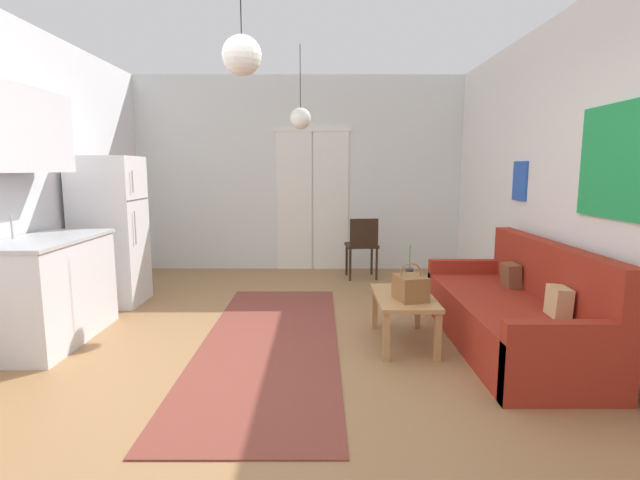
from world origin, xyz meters
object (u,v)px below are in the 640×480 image
(coffee_table, at_px, (404,302))
(accent_chair, at_px, (362,244))
(pendant_lamp_near, at_px, (242,55))
(refrigerator, at_px, (110,231))
(couch, at_px, (516,315))
(bamboo_vase, at_px, (409,277))
(handbag, at_px, (410,287))
(pendant_lamp_far, at_px, (300,118))

(coffee_table, bearing_deg, accent_chair, 93.31)
(accent_chair, relative_size, pendant_lamp_near, 1.17)
(refrigerator, bearing_deg, coffee_table, -22.43)
(couch, height_order, pendant_lamp_near, pendant_lamp_near)
(bamboo_vase, distance_m, accent_chair, 2.16)
(couch, xyz_separation_m, handbag, (-0.91, -0.06, 0.25))
(coffee_table, distance_m, refrigerator, 3.31)
(handbag, distance_m, pendant_lamp_far, 2.40)
(couch, relative_size, refrigerator, 1.32)
(bamboo_vase, relative_size, accent_chair, 0.47)
(accent_chair, relative_size, pendant_lamp_far, 0.93)
(handbag, distance_m, pendant_lamp_near, 2.19)
(bamboo_vase, relative_size, pendant_lamp_near, 0.55)
(handbag, height_order, accent_chair, accent_chair)
(handbag, distance_m, accent_chair, 2.59)
(coffee_table, xyz_separation_m, handbag, (0.03, -0.14, 0.17))
(pendant_lamp_far, bearing_deg, accent_chair, 51.35)
(couch, bearing_deg, refrigerator, 161.46)
(bamboo_vase, distance_m, refrigerator, 3.28)
(pendant_lamp_near, bearing_deg, bamboo_vase, 33.63)
(couch, height_order, accent_chair, couch)
(coffee_table, bearing_deg, handbag, -79.39)
(coffee_table, relative_size, bamboo_vase, 2.20)
(bamboo_vase, bearing_deg, pendant_lamp_far, 131.71)
(couch, distance_m, coffee_table, 0.95)
(coffee_table, distance_m, pendant_lamp_near, 2.34)
(coffee_table, xyz_separation_m, pendant_lamp_far, (-0.93, 1.46, 1.68))
(couch, bearing_deg, accent_chair, 113.16)
(coffee_table, relative_size, pendant_lamp_far, 0.95)
(coffee_table, relative_size, refrigerator, 0.53)
(pendant_lamp_near, bearing_deg, accent_chair, 70.08)
(coffee_table, height_order, pendant_lamp_near, pendant_lamp_near)
(bamboo_vase, xyz_separation_m, accent_chair, (-0.24, 2.15, -0.02))
(handbag, bearing_deg, refrigerator, 155.54)
(refrigerator, distance_m, pendant_lamp_far, 2.44)
(pendant_lamp_far, bearing_deg, pendant_lamp_near, -98.60)
(couch, height_order, bamboo_vase, couch)
(couch, distance_m, refrigerator, 4.22)
(refrigerator, relative_size, pendant_lamp_far, 1.80)
(pendant_lamp_near, bearing_deg, handbag, 19.76)
(pendant_lamp_far, bearing_deg, bamboo_vase, -48.29)
(refrigerator, bearing_deg, pendant_lamp_near, -45.96)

